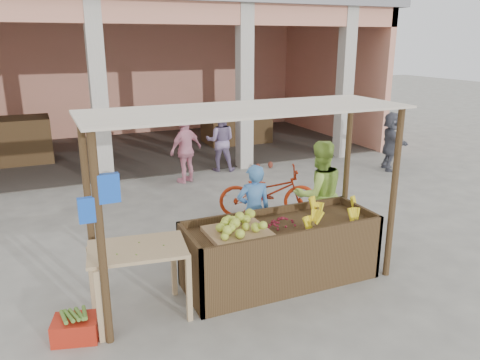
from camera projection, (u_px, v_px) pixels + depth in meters
name	position (u px, v px, depth m)	size (l,w,h in m)	color
ground	(247.00, 288.00, 6.23)	(60.00, 60.00, 0.00)	slate
market_building	(119.00, 57.00, 13.31)	(14.40, 6.40, 4.20)	tan
fruit_stall	(280.00, 254.00, 6.31)	(2.60, 0.95, 0.80)	#4B351E
stall_awning	(244.00, 142.00, 5.71)	(4.09, 1.35, 2.39)	#4B351E
banana_heap	(333.00, 211.00, 6.42)	(1.20, 0.65, 0.22)	yellow
melon_tray	(238.00, 228.00, 5.89)	(0.77, 0.67, 0.20)	#A78056
berry_heap	(282.00, 222.00, 6.17)	(0.43, 0.36, 0.14)	maroon
side_table	(138.00, 259.00, 5.38)	(1.19, 0.88, 0.89)	tan
papaya_pile	(137.00, 240.00, 5.32)	(0.68, 0.39, 0.19)	#437E29
red_crate	(76.00, 329.00, 5.14)	(0.48, 0.35, 0.25)	#B32313
plantain_bundle	(74.00, 316.00, 5.09)	(0.36, 0.25, 0.07)	#55802E
produce_sacks	(264.00, 156.00, 11.85)	(0.88, 0.54, 0.67)	maroon
vendor_blue	(254.00, 208.00, 7.00)	(0.57, 0.42, 1.52)	#467FC4
vendor_green	(319.00, 192.00, 7.28)	(0.87, 0.50, 1.80)	#A8D550
motorcycle	(268.00, 191.00, 8.60)	(1.89, 0.65, 0.99)	maroon
shopper_b	(186.00, 148.00, 10.63)	(0.95, 0.51, 1.62)	pink
shopper_d	(391.00, 140.00, 11.67)	(1.43, 0.59, 1.55)	#51535F
shopper_f	(220.00, 138.00, 11.60)	(0.81, 0.47, 1.66)	gray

